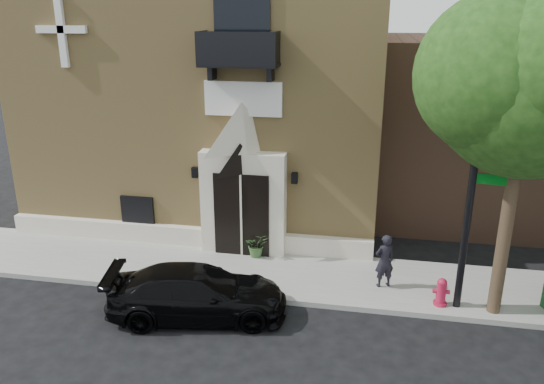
# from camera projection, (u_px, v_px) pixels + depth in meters

# --- Properties ---
(ground) EXTENTS (120.00, 120.00, 0.00)m
(ground) POSITION_uv_depth(u_px,v_px,m) (257.00, 302.00, 14.05)
(ground) COLOR black
(ground) RESTS_ON ground
(sidewalk) EXTENTS (42.00, 3.00, 0.15)m
(sidewalk) POSITION_uv_depth(u_px,v_px,m) (302.00, 277.00, 15.24)
(sidewalk) COLOR gray
(sidewalk) RESTS_ON ground
(church) EXTENTS (12.20, 11.01, 9.30)m
(church) POSITION_uv_depth(u_px,v_px,m) (224.00, 84.00, 20.45)
(church) COLOR tan
(church) RESTS_ON ground
(street_tree_left) EXTENTS (4.97, 4.38, 7.77)m
(street_tree_left) POSITION_uv_depth(u_px,v_px,m) (531.00, 82.00, 11.41)
(street_tree_left) COLOR #38281C
(street_tree_left) RESTS_ON sidewalk
(black_sedan) EXTENTS (4.73, 2.62, 1.30)m
(black_sedan) POSITION_uv_depth(u_px,v_px,m) (198.00, 293.00, 13.23)
(black_sedan) COLOR black
(black_sedan) RESTS_ON ground
(street_sign) EXTENTS (1.05, 1.15, 6.68)m
(street_sign) POSITION_uv_depth(u_px,v_px,m) (473.00, 181.00, 12.52)
(street_sign) COLOR black
(street_sign) RESTS_ON sidewalk
(fire_hydrant) EXTENTS (0.43, 0.34, 0.75)m
(fire_hydrant) POSITION_uv_depth(u_px,v_px,m) (441.00, 292.00, 13.54)
(fire_hydrant) COLOR #AA1637
(fire_hydrant) RESTS_ON sidewalk
(planter) EXTENTS (0.85, 0.79, 0.78)m
(planter) POSITION_uv_depth(u_px,v_px,m) (257.00, 244.00, 16.22)
(planter) COLOR #3C6231
(planter) RESTS_ON sidewalk
(pedestrian_near) EXTENTS (0.66, 0.56, 1.52)m
(pedestrian_near) POSITION_uv_depth(u_px,v_px,m) (384.00, 261.00, 14.34)
(pedestrian_near) COLOR black
(pedestrian_near) RESTS_ON sidewalk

